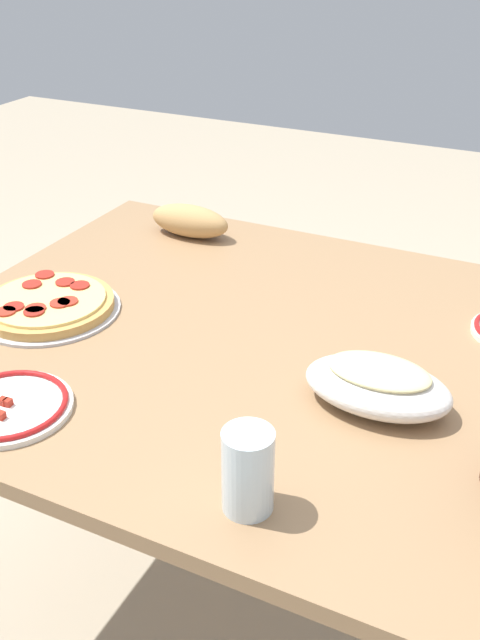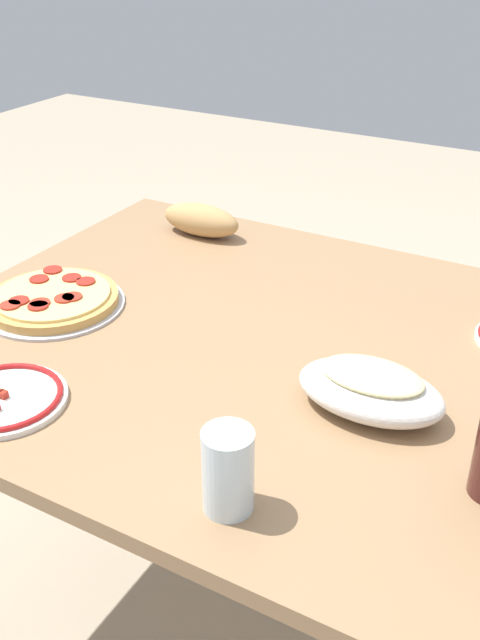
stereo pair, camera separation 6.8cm
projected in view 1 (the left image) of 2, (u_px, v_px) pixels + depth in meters
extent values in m
plane|color=tan|center=(240.00, 598.00, 1.75)|extent=(8.00, 8.00, 0.00)
cube|color=#93704C|center=(240.00, 340.00, 1.39)|extent=(1.18, 1.03, 0.03)
cylinder|color=#33302D|center=(145.00, 335.00, 2.13)|extent=(0.07, 0.07, 0.71)
cylinder|color=#B7B7BC|center=(49.00, 310.00, 1.46)|extent=(0.29, 0.29, 0.01)
cylinder|color=tan|center=(48.00, 305.00, 1.45)|extent=(0.26, 0.26, 0.02)
cylinder|color=#EACC75|center=(47.00, 299.00, 1.45)|extent=(0.23, 0.23, 0.01)
cylinder|color=maroon|center=(45.00, 275.00, 1.53)|extent=(0.04, 0.04, 0.00)
cylinder|color=maroon|center=(80.00, 285.00, 1.49)|extent=(0.04, 0.04, 0.00)
cylinder|color=#B22D1E|center=(68.00, 301.00, 1.43)|extent=(0.04, 0.04, 0.00)
cylinder|color=maroon|center=(14.00, 307.00, 1.41)|extent=(0.04, 0.04, 0.00)
cylinder|color=#B22D1E|center=(60.00, 303.00, 1.42)|extent=(0.04, 0.04, 0.00)
cylinder|color=#B22D1E|center=(36.00, 308.00, 1.41)|extent=(0.04, 0.04, 0.00)
cylinder|color=#B22D1E|center=(5.00, 311.00, 1.39)|extent=(0.04, 0.04, 0.00)
cylinder|color=maroon|center=(34.00, 312.00, 1.39)|extent=(0.04, 0.04, 0.00)
cylinder|color=maroon|center=(32.00, 284.00, 1.50)|extent=(0.04, 0.04, 0.00)
cylinder|color=maroon|center=(65.00, 282.00, 1.50)|extent=(0.04, 0.04, 0.00)
ellipsoid|color=white|center=(377.00, 387.00, 1.17)|extent=(0.24, 0.15, 0.07)
ellipsoid|color=#AD2819|center=(378.00, 381.00, 1.16)|extent=(0.20, 0.12, 0.03)
ellipsoid|color=beige|center=(379.00, 371.00, 1.16)|extent=(0.17, 0.10, 0.02)
cylinder|color=silver|center=(248.00, 471.00, 0.96)|extent=(0.07, 0.07, 0.12)
cylinder|color=white|center=(9.00, 408.00, 1.17)|extent=(0.20, 0.20, 0.01)
torus|color=red|center=(8.00, 404.00, 1.17)|extent=(0.19, 0.19, 0.01)
cube|color=#AD2819|center=(8.00, 402.00, 1.17)|extent=(0.01, 0.01, 0.01)
cube|color=#AD2819|center=(1.00, 415.00, 1.14)|extent=(0.01, 0.01, 0.01)
cube|color=#AD2819|center=(3.00, 401.00, 1.17)|extent=(0.01, 0.01, 0.01)
ellipsoid|color=tan|center=(190.00, 221.00, 1.78)|extent=(0.21, 0.09, 0.08)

